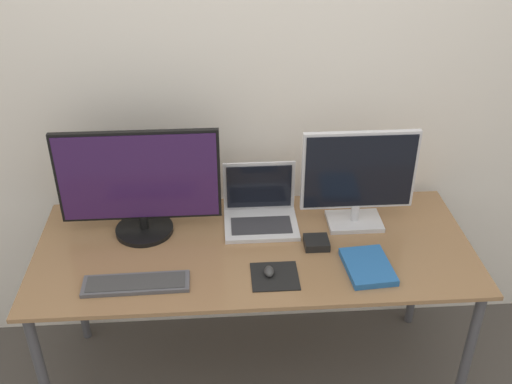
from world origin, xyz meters
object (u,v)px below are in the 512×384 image
(monitor_right, at_px, (358,178))
(laptop, at_px, (260,209))
(monitor_left, at_px, (139,184))
(book, at_px, (368,267))
(power_brick, at_px, (316,243))
(mouse, at_px, (269,271))
(keyboard, at_px, (136,284))

(monitor_right, distance_m, laptop, 0.44)
(monitor_right, relative_size, laptop, 1.53)
(monitor_left, height_order, laptop, monitor_left)
(monitor_left, xyz_separation_m, book, (0.89, -0.32, -0.22))
(book, bearing_deg, power_brick, 137.12)
(laptop, height_order, mouse, laptop)
(laptop, distance_m, mouse, 0.38)
(monitor_left, distance_m, power_brick, 0.76)
(monitor_left, distance_m, keyboard, 0.42)
(keyboard, bearing_deg, mouse, 2.85)
(monitor_left, distance_m, book, 0.97)
(monitor_right, xyz_separation_m, laptop, (-0.40, 0.05, -0.16))
(laptop, distance_m, book, 0.54)
(power_brick, bearing_deg, monitor_right, 39.36)
(keyboard, xyz_separation_m, book, (0.89, 0.04, 0.00))
(mouse, height_order, book, mouse)
(keyboard, distance_m, book, 0.89)
(book, bearing_deg, monitor_left, 160.27)
(laptop, xyz_separation_m, keyboard, (-0.49, -0.40, -0.05))
(monitor_left, distance_m, laptop, 0.53)
(monitor_right, bearing_deg, mouse, -140.34)
(monitor_left, bearing_deg, book, -19.73)
(power_brick, bearing_deg, mouse, -140.07)
(keyboard, height_order, book, book)
(laptop, relative_size, power_brick, 3.14)
(mouse, distance_m, power_brick, 0.27)
(monitor_right, relative_size, keyboard, 1.19)
(monitor_left, bearing_deg, mouse, -33.34)
(monitor_left, height_order, monitor_right, monitor_left)
(monitor_right, height_order, keyboard, monitor_right)
(keyboard, relative_size, power_brick, 4.02)
(monitor_right, height_order, laptop, monitor_right)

